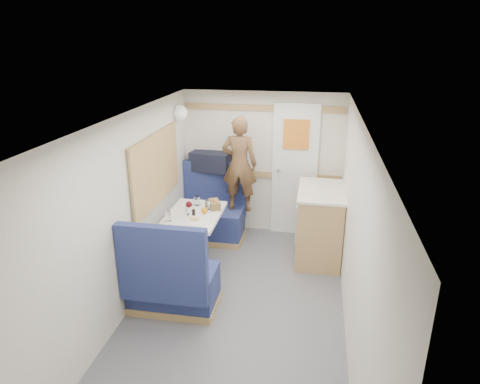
% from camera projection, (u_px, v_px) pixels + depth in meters
% --- Properties ---
extents(floor, '(4.50, 4.50, 0.00)m').
position_uv_depth(floor, '(232.00, 324.00, 4.23)').
color(floor, '#515156').
rests_on(floor, ground).
extents(ceiling, '(4.50, 4.50, 0.00)m').
position_uv_depth(ceiling, '(230.00, 124.00, 3.54)').
color(ceiling, silver).
rests_on(ceiling, wall_back).
extents(wall_back, '(2.20, 0.02, 2.00)m').
position_uv_depth(wall_back, '(263.00, 164.00, 5.96)').
color(wall_back, silver).
rests_on(wall_back, floor).
extents(wall_left, '(0.02, 4.50, 2.00)m').
position_uv_depth(wall_left, '(118.00, 224.00, 4.07)').
color(wall_left, silver).
rests_on(wall_left, floor).
extents(wall_right, '(0.02, 4.50, 2.00)m').
position_uv_depth(wall_right, '(355.00, 243.00, 3.70)').
color(wall_right, silver).
rests_on(wall_right, floor).
extents(oak_trim_low, '(2.15, 0.02, 0.08)m').
position_uv_depth(oak_trim_low, '(262.00, 175.00, 6.00)').
color(oak_trim_low, '#A6824B').
rests_on(oak_trim_low, wall_back).
extents(oak_trim_high, '(2.15, 0.02, 0.08)m').
position_uv_depth(oak_trim_high, '(263.00, 108.00, 5.67)').
color(oak_trim_high, '#A6824B').
rests_on(oak_trim_high, wall_back).
extents(side_window, '(0.04, 1.30, 0.72)m').
position_uv_depth(side_window, '(156.00, 169.00, 4.90)').
color(side_window, '#ACBA9E').
rests_on(side_window, wall_left).
extents(rear_door, '(0.62, 0.12, 1.86)m').
position_uv_depth(rear_door, '(295.00, 168.00, 5.87)').
color(rear_door, white).
rests_on(rear_door, wall_back).
extents(dinette_table, '(0.62, 0.92, 0.72)m').
position_uv_depth(dinette_table, '(194.00, 226.00, 5.07)').
color(dinette_table, white).
rests_on(dinette_table, floor).
extents(bench_far, '(0.90, 0.59, 1.05)m').
position_uv_depth(bench_far, '(212.00, 217.00, 5.96)').
color(bench_far, '#192051').
rests_on(bench_far, floor).
extents(bench_near, '(0.90, 0.59, 1.05)m').
position_uv_depth(bench_near, '(172.00, 285.00, 4.36)').
color(bench_near, '#192051').
rests_on(bench_near, floor).
extents(ledge, '(0.90, 0.14, 0.04)m').
position_uv_depth(ledge, '(215.00, 172.00, 5.99)').
color(ledge, '#A6824B').
rests_on(ledge, bench_far).
extents(dome_light, '(0.20, 0.20, 0.20)m').
position_uv_depth(dome_light, '(180.00, 113.00, 5.51)').
color(dome_light, white).
rests_on(dome_light, wall_left).
extents(galley_counter, '(0.57, 0.92, 0.92)m').
position_uv_depth(galley_counter, '(319.00, 224.00, 5.37)').
color(galley_counter, '#A6824B').
rests_on(galley_counter, floor).
extents(person, '(0.47, 0.31, 1.28)m').
position_uv_depth(person, '(239.00, 164.00, 5.64)').
color(person, brown).
rests_on(person, bench_far).
extents(duffel_bag, '(0.60, 0.36, 0.27)m').
position_uv_depth(duffel_bag, '(211.00, 162.00, 5.95)').
color(duffel_bag, black).
rests_on(duffel_bag, ledge).
extents(tray, '(0.26, 0.33, 0.02)m').
position_uv_depth(tray, '(197.00, 220.00, 4.82)').
color(tray, white).
rests_on(tray, dinette_table).
extents(orange_fruit, '(0.08, 0.08, 0.08)m').
position_uv_depth(orange_fruit, '(204.00, 211.00, 4.96)').
color(orange_fruit, '#D55E09').
rests_on(orange_fruit, tray).
extents(cheese_block, '(0.11, 0.07, 0.03)m').
position_uv_depth(cheese_block, '(195.00, 218.00, 4.80)').
color(cheese_block, '#DFC581').
rests_on(cheese_block, tray).
extents(wine_glass, '(0.08, 0.08, 0.17)m').
position_uv_depth(wine_glass, '(189.00, 205.00, 4.95)').
color(wine_glass, white).
rests_on(wine_glass, dinette_table).
extents(tumbler_left, '(0.07, 0.07, 0.12)m').
position_uv_depth(tumbler_left, '(168.00, 216.00, 4.80)').
color(tumbler_left, white).
rests_on(tumbler_left, dinette_table).
extents(tumbler_mid, '(0.07, 0.07, 0.11)m').
position_uv_depth(tumbler_mid, '(197.00, 201.00, 5.25)').
color(tumbler_mid, silver).
rests_on(tumbler_mid, dinette_table).
extents(tumbler_right, '(0.07, 0.07, 0.11)m').
position_uv_depth(tumbler_right, '(208.00, 205.00, 5.13)').
color(tumbler_right, white).
rests_on(tumbler_right, dinette_table).
extents(beer_glass, '(0.06, 0.06, 0.09)m').
position_uv_depth(beer_glass, '(213.00, 205.00, 5.16)').
color(beer_glass, brown).
rests_on(beer_glass, dinette_table).
extents(pepper_grinder, '(0.04, 0.04, 0.10)m').
position_uv_depth(pepper_grinder, '(194.00, 214.00, 4.90)').
color(pepper_grinder, black).
rests_on(pepper_grinder, dinette_table).
extents(salt_grinder, '(0.04, 0.04, 0.09)m').
position_uv_depth(salt_grinder, '(187.00, 208.00, 5.06)').
color(salt_grinder, white).
rests_on(salt_grinder, dinette_table).
extents(bread_loaf, '(0.20, 0.25, 0.09)m').
position_uv_depth(bread_loaf, '(214.00, 205.00, 5.17)').
color(bread_loaf, olive).
rests_on(bread_loaf, dinette_table).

